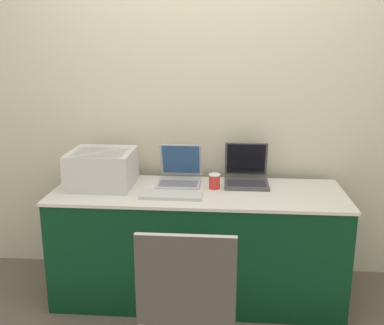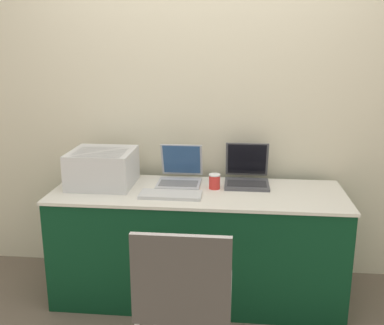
{
  "view_description": "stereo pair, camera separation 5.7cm",
  "coord_description": "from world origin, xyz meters",
  "px_view_note": "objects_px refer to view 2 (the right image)",
  "views": [
    {
      "loc": [
        0.18,
        -2.44,
        1.67
      ],
      "look_at": [
        -0.04,
        0.34,
        0.92
      ],
      "focal_mm": 42.0,
      "sensor_mm": 36.0,
      "label": 1
    },
    {
      "loc": [
        0.24,
        -2.43,
        1.67
      ],
      "look_at": [
        -0.04,
        0.34,
        0.92
      ],
      "focal_mm": 42.0,
      "sensor_mm": 36.0,
      "label": 2
    }
  ],
  "objects_px": {
    "printer": "(102,167)",
    "chair": "(185,292)",
    "laptop_right": "(247,175)",
    "external_keyboard": "(171,195)",
    "laptop_left": "(180,175)",
    "coffee_cup": "(215,181)"
  },
  "relations": [
    {
      "from": "printer",
      "to": "chair",
      "type": "height_order",
      "value": "printer"
    },
    {
      "from": "printer",
      "to": "laptop_right",
      "type": "relative_size",
      "value": 1.24
    },
    {
      "from": "external_keyboard",
      "to": "laptop_left",
      "type": "bearing_deg",
      "value": 85.57
    },
    {
      "from": "printer",
      "to": "coffee_cup",
      "type": "distance_m",
      "value": 0.75
    },
    {
      "from": "laptop_right",
      "to": "coffee_cup",
      "type": "distance_m",
      "value": 0.26
    },
    {
      "from": "laptop_left",
      "to": "coffee_cup",
      "type": "relative_size",
      "value": 3.5
    },
    {
      "from": "laptop_left",
      "to": "chair",
      "type": "relative_size",
      "value": 0.39
    },
    {
      "from": "printer",
      "to": "laptop_right",
      "type": "xyz_separation_m",
      "value": [
        0.96,
        0.14,
        -0.07
      ]
    },
    {
      "from": "laptop_right",
      "to": "coffee_cup",
      "type": "bearing_deg",
      "value": -145.96
    },
    {
      "from": "laptop_left",
      "to": "coffee_cup",
      "type": "height_order",
      "value": "laptop_left"
    },
    {
      "from": "laptop_left",
      "to": "external_keyboard",
      "type": "relative_size",
      "value": 0.89
    },
    {
      "from": "chair",
      "to": "printer",
      "type": "bearing_deg",
      "value": 125.56
    },
    {
      "from": "printer",
      "to": "external_keyboard",
      "type": "bearing_deg",
      "value": -21.25
    },
    {
      "from": "laptop_right",
      "to": "external_keyboard",
      "type": "distance_m",
      "value": 0.58
    },
    {
      "from": "laptop_right",
      "to": "coffee_cup",
      "type": "height_order",
      "value": "laptop_right"
    },
    {
      "from": "laptop_left",
      "to": "chair",
      "type": "height_order",
      "value": "laptop_left"
    },
    {
      "from": "printer",
      "to": "coffee_cup",
      "type": "relative_size",
      "value": 4.24
    },
    {
      "from": "laptop_left",
      "to": "laptop_right",
      "type": "relative_size",
      "value": 1.03
    },
    {
      "from": "laptop_left",
      "to": "printer",
      "type": "bearing_deg",
      "value": -169.35
    },
    {
      "from": "printer",
      "to": "laptop_left",
      "type": "relative_size",
      "value": 1.21
    },
    {
      "from": "printer",
      "to": "external_keyboard",
      "type": "relative_size",
      "value": 1.08
    },
    {
      "from": "laptop_left",
      "to": "coffee_cup",
      "type": "xyz_separation_m",
      "value": [
        0.24,
        -0.1,
        -0.01
      ]
    }
  ]
}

